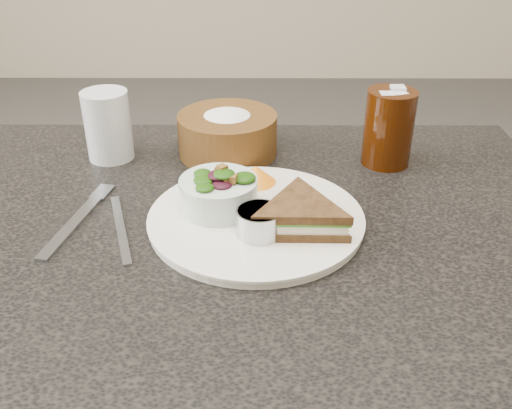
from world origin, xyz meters
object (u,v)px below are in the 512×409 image
at_px(bread_basket, 227,128).
at_px(salad_bowl, 218,189).
at_px(water_glass, 108,125).
at_px(dinner_plate, 256,219).
at_px(dressing_ramekin, 259,222).
at_px(cola_glass, 389,124).
at_px(dining_table, 237,404).
at_px(sandwich, 300,216).

bearing_deg(bread_basket, salad_bowl, -90.58).
bearing_deg(water_glass, dinner_plate, -40.64).
relative_size(dressing_ramekin, bread_basket, 0.36).
xyz_separation_m(dressing_ramekin, cola_glass, (0.21, 0.24, 0.04)).
distance_m(cola_glass, water_glass, 0.46).
bearing_deg(dinner_plate, dining_table, 166.91).
relative_size(dining_table, water_glass, 8.63).
bearing_deg(dinner_plate, water_glass, 139.36).
bearing_deg(salad_bowl, water_glass, 135.33).
relative_size(sandwich, dressing_ramekin, 2.44).
relative_size(salad_bowl, cola_glass, 0.79).
distance_m(dining_table, water_glass, 0.52).
bearing_deg(cola_glass, water_glass, 177.69).
xyz_separation_m(dining_table, cola_glass, (0.25, 0.19, 0.44)).
bearing_deg(dining_table, dressing_ramekin, -55.51).
relative_size(sandwich, water_glass, 1.27).
xyz_separation_m(dining_table, salad_bowl, (-0.02, 0.01, 0.42)).
distance_m(sandwich, bread_basket, 0.28).
height_order(dining_table, cola_glass, cola_glass).
height_order(bread_basket, water_glass, water_glass).
relative_size(bread_basket, water_glass, 1.45).
xyz_separation_m(bread_basket, water_glass, (-0.20, -0.02, 0.01)).
relative_size(dining_table, dressing_ramekin, 16.56).
height_order(cola_glass, water_glass, cola_glass).
height_order(salad_bowl, dressing_ramekin, salad_bowl).
relative_size(dinner_plate, salad_bowl, 2.72).
height_order(dressing_ramekin, water_glass, water_glass).
xyz_separation_m(sandwich, dressing_ramekin, (-0.05, -0.01, -0.00)).
bearing_deg(dressing_ramekin, sandwich, 14.89).
height_order(sandwich, cola_glass, cola_glass).
distance_m(dining_table, dinner_plate, 0.38).
distance_m(dining_table, dressing_ramekin, 0.41).
bearing_deg(sandwich, dinner_plate, 151.38).
bearing_deg(bread_basket, sandwich, -67.61).
height_order(dining_table, dinner_plate, dinner_plate).
height_order(dressing_ramekin, cola_glass, cola_glass).
bearing_deg(dinner_plate, dressing_ramekin, -84.56).
bearing_deg(water_glass, bread_basket, 4.89).
height_order(sandwich, salad_bowl, salad_bowl).
bearing_deg(dinner_plate, salad_bowl, 159.85).
xyz_separation_m(sandwich, salad_bowl, (-0.11, 0.05, 0.01)).
xyz_separation_m(sandwich, water_glass, (-0.31, 0.24, 0.03)).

